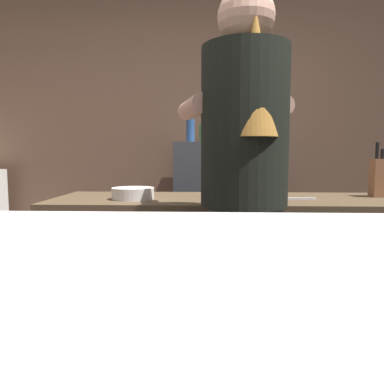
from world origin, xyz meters
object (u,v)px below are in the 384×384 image
at_px(chefs_knife, 292,199).
at_px(bottle_soy, 242,131).
at_px(bottle_olive_oil, 229,132).
at_px(mixing_bowl, 133,193).
at_px(knife_block, 381,177).
at_px(bottle_hot_sauce, 190,129).
at_px(bartender, 244,184).
at_px(bottle_vinegar, 203,132).

distance_m(chefs_knife, bottle_soy, 1.37).
height_order(bottle_soy, bottle_olive_oil, bottle_soy).
bearing_deg(chefs_knife, mixing_bowl, 178.47).
xyz_separation_m(knife_block, bottle_hot_sauce, (-1.06, 1.05, 0.32)).
bearing_deg(bartender, bottle_soy, -19.06).
height_order(chefs_knife, bottle_soy, bottle_soy).
height_order(bottle_soy, bottle_vinegar, bottle_soy).
height_order(bartender, bottle_hot_sauce, bartender).
distance_m(mixing_bowl, bottle_olive_oil, 1.49).
height_order(mixing_bowl, bottle_hot_sauce, bottle_hot_sauce).
distance_m(bartender, bottle_olive_oil, 1.74).
bearing_deg(bottle_olive_oil, bottle_vinegar, -160.06).
xyz_separation_m(bottle_soy, bottle_vinegar, (-0.33, -0.06, -0.01)).
height_order(bottle_vinegar, bottle_olive_oil, bottle_olive_oil).
distance_m(bartender, knife_block, 0.94).
relative_size(mixing_bowl, bottle_soy, 0.87).
bearing_deg(knife_block, chefs_knife, -164.92).
xyz_separation_m(knife_block, bottle_olive_oil, (-0.74, 1.18, 0.30)).
bearing_deg(bottle_vinegar, bartender, -83.69).
relative_size(bartender, bottle_vinegar, 8.47).
relative_size(mixing_bowl, bottle_hot_sauce, 0.79).
relative_size(knife_block, mixing_bowl, 1.36).
xyz_separation_m(bartender, mixing_bowl, (-0.52, 0.38, -0.08)).
distance_m(bartender, bottle_soy, 1.74).
xyz_separation_m(bottle_vinegar, bottle_olive_oil, (0.21, 0.08, 0.01)).
distance_m(chefs_knife, bottle_olive_oil, 1.40).
height_order(chefs_knife, bottle_hot_sauce, bottle_hot_sauce).
xyz_separation_m(mixing_bowl, chefs_knife, (0.80, 0.02, -0.03)).
bearing_deg(knife_block, bottle_soy, 118.40).
distance_m(bottle_soy, bottle_olive_oil, 0.11).
relative_size(knife_block, bottle_soy, 1.19).
relative_size(bottle_olive_oil, bottle_hot_sauce, 0.84).
xyz_separation_m(chefs_knife, bottle_soy, (-0.13, 1.30, 0.41)).
bearing_deg(bottle_vinegar, knife_block, -49.10).
relative_size(mixing_bowl, bottle_vinegar, 1.01).
bearing_deg(bottle_soy, chefs_knife, -84.08).
xyz_separation_m(chefs_knife, bottle_hot_sauce, (-0.56, 1.18, 0.42)).
relative_size(bottle_soy, bottle_vinegar, 1.15).
bearing_deg(bottle_olive_oil, bottle_soy, -7.94).
height_order(chefs_knife, bottle_vinegar, bottle_vinegar).
xyz_separation_m(knife_block, mixing_bowl, (-1.29, -0.16, -0.08)).
xyz_separation_m(bartender, chefs_knife, (0.28, 0.41, -0.10)).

